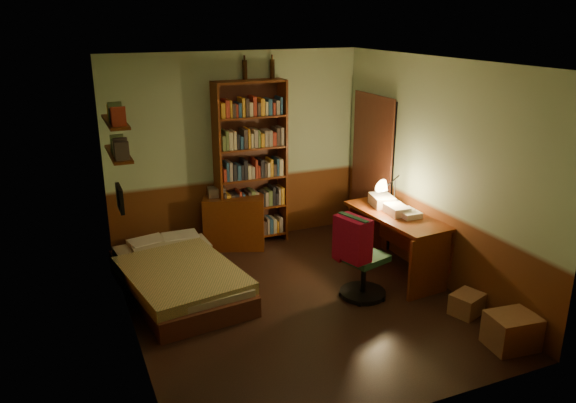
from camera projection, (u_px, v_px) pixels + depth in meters
name	position (u px, v px, depth m)	size (l,w,h in m)	color
floor	(297.00, 302.00, 6.24)	(3.50, 4.00, 0.02)	black
ceiling	(298.00, 61.00, 5.41)	(3.50, 4.00, 0.02)	silver
wall_back	(237.00, 150.00, 7.58)	(3.50, 0.02, 2.60)	#98B188
wall_left	(123.00, 213.00, 5.17)	(0.02, 4.00, 2.60)	#98B188
wall_right	(436.00, 173.00, 6.48)	(0.02, 4.00, 2.60)	#98B188
wall_front	(410.00, 266.00, 4.08)	(3.50, 0.02, 2.60)	#98B188
doorway	(373.00, 171.00, 7.70)	(0.06, 0.90, 2.00)	black
door_trim	(371.00, 171.00, 7.69)	(0.02, 0.98, 2.08)	#492216
bed	(178.00, 267.00, 6.41)	(1.07, 2.00, 0.60)	olive
dresser	(234.00, 222.00, 7.61)	(0.81, 0.40, 0.72)	#57240B
mini_stereo	(217.00, 192.00, 7.52)	(0.23, 0.17, 0.12)	#B2B2B7
bookshelf	(251.00, 164.00, 7.55)	(0.96, 0.30, 2.23)	#57240B
bottle_left	(245.00, 70.00, 7.25)	(0.07, 0.07, 0.25)	black
bottle_right	(272.00, 69.00, 7.39)	(0.07, 0.07, 0.24)	black
desk	(395.00, 243.00, 6.86)	(0.59, 1.42, 0.76)	#57240B
paper_stack	(382.00, 201.00, 7.01)	(0.25, 0.34, 0.13)	silver
desk_lamp	(395.00, 183.00, 6.88)	(0.19, 0.19, 0.63)	black
office_chair	(365.00, 251.00, 6.21)	(0.55, 0.48, 1.10)	#265334
red_jacket	(359.00, 182.00, 6.01)	(0.22, 0.40, 0.47)	#A70D2C
wall_shelf_lower	(118.00, 154.00, 6.08)	(0.20, 0.90, 0.03)	#57240B
wall_shelf_upper	(115.00, 122.00, 5.97)	(0.20, 0.90, 0.03)	#57240B
framed_picture	(120.00, 199.00, 5.73)	(0.04, 0.32, 0.26)	black
cardboard_box_a	(512.00, 331.00, 5.35)	(0.45, 0.36, 0.34)	brown
cardboard_box_b	(467.00, 304.00, 5.96)	(0.32, 0.27, 0.23)	brown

